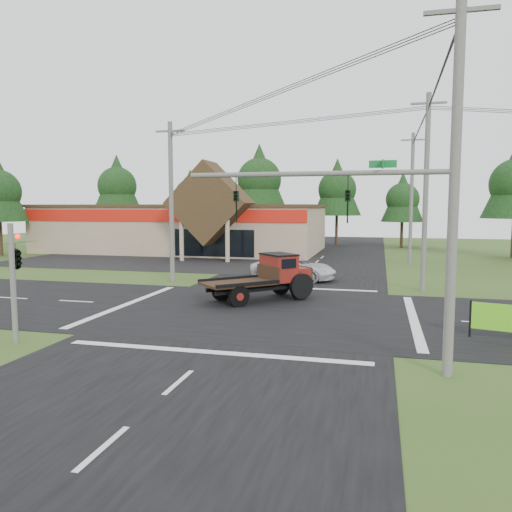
% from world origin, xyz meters
% --- Properties ---
extents(ground, '(120.00, 120.00, 0.00)m').
position_xyz_m(ground, '(0.00, 0.00, 0.00)').
color(ground, '#2F4719').
rests_on(ground, ground).
extents(road_ns, '(12.00, 120.00, 0.02)m').
position_xyz_m(road_ns, '(0.00, 0.00, 0.01)').
color(road_ns, black).
rests_on(road_ns, ground).
extents(road_ew, '(120.00, 12.00, 0.02)m').
position_xyz_m(road_ew, '(0.00, 0.00, 0.01)').
color(road_ew, black).
rests_on(road_ew, ground).
extents(parking_apron, '(28.00, 14.00, 0.02)m').
position_xyz_m(parking_apron, '(-14.00, 19.00, 0.01)').
color(parking_apron, black).
rests_on(parking_apron, ground).
extents(cvs_building, '(30.40, 18.20, 9.19)m').
position_xyz_m(cvs_building, '(-15.70, 29.57, 2.78)').
color(cvs_building, tan).
rests_on(cvs_building, ground).
extents(traffic_signal_mast, '(8.12, 0.24, 7.00)m').
position_xyz_m(traffic_signal_mast, '(5.82, -7.50, 4.43)').
color(traffic_signal_mast, '#595651').
rests_on(traffic_signal_mast, ground).
extents(traffic_signal_corner, '(0.53, 2.48, 4.40)m').
position_xyz_m(traffic_signal_corner, '(-7.50, -7.32, 3.52)').
color(traffic_signal_corner, '#595651').
rests_on(traffic_signal_corner, ground).
extents(utility_pole_nr, '(2.00, 0.30, 11.00)m').
position_xyz_m(utility_pole_nr, '(7.50, -7.50, 5.64)').
color(utility_pole_nr, '#595651').
rests_on(utility_pole_nr, ground).
extents(utility_pole_nw, '(2.00, 0.30, 10.50)m').
position_xyz_m(utility_pole_nw, '(-8.00, 8.00, 5.39)').
color(utility_pole_nw, '#595651').
rests_on(utility_pole_nw, ground).
extents(utility_pole_ne, '(2.00, 0.30, 11.50)m').
position_xyz_m(utility_pole_ne, '(8.00, 8.00, 5.89)').
color(utility_pole_ne, '#595651').
rests_on(utility_pole_ne, ground).
extents(utility_pole_n, '(2.00, 0.30, 11.20)m').
position_xyz_m(utility_pole_n, '(8.00, 22.00, 5.74)').
color(utility_pole_n, '#595651').
rests_on(utility_pole_n, ground).
extents(tree_row_a, '(6.72, 6.72, 12.12)m').
position_xyz_m(tree_row_a, '(-30.00, 40.00, 8.05)').
color(tree_row_a, '#332316').
rests_on(tree_row_a, ground).
extents(tree_row_b, '(5.60, 5.60, 10.10)m').
position_xyz_m(tree_row_b, '(-20.00, 42.00, 6.70)').
color(tree_row_b, '#332316').
rests_on(tree_row_b, ground).
extents(tree_row_c, '(7.28, 7.28, 13.13)m').
position_xyz_m(tree_row_c, '(-10.00, 41.00, 8.72)').
color(tree_row_c, '#332316').
rests_on(tree_row_c, ground).
extents(tree_row_d, '(6.16, 6.16, 11.11)m').
position_xyz_m(tree_row_d, '(0.00, 42.00, 7.38)').
color(tree_row_d, '#332316').
rests_on(tree_row_d, ground).
extents(tree_row_e, '(5.04, 5.04, 9.09)m').
position_xyz_m(tree_row_e, '(8.00, 40.00, 6.03)').
color(tree_row_e, '#332316').
rests_on(tree_row_e, ground).
extents(antique_flatbed_truck, '(5.94, 5.81, 2.52)m').
position_xyz_m(antique_flatbed_truck, '(-0.68, 2.62, 1.26)').
color(antique_flatbed_truck, '#601B0D').
rests_on(antique_flatbed_truck, ground).
extents(white_pickup, '(6.10, 3.51, 1.60)m').
position_xyz_m(white_pickup, '(-0.19, 10.59, 0.80)').
color(white_pickup, silver).
rests_on(white_pickup, ground).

